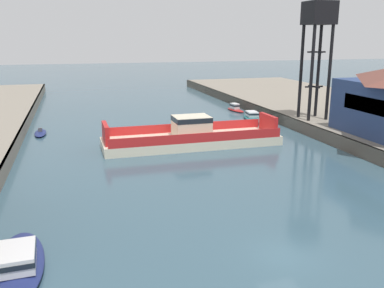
% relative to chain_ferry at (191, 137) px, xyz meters
% --- Properties ---
extents(ground_plane, '(400.00, 400.00, 0.00)m').
position_rel_chain_ferry_xyz_m(ground_plane, '(-1.89, -27.44, -1.11)').
color(ground_plane, '#385666').
extents(chain_ferry, '(21.72, 6.42, 3.68)m').
position_rel_chain_ferry_xyz_m(chain_ferry, '(0.00, 0.00, 0.00)').
color(chain_ferry, beige).
rests_on(chain_ferry, ground).
extents(moored_boat_near_left, '(1.54, 4.92, 0.93)m').
position_rel_chain_ferry_xyz_m(moored_boat_near_left, '(-18.32, 11.36, -0.88)').
color(moored_boat_near_left, navy).
rests_on(moored_boat_near_left, ground).
extents(moored_boat_near_right, '(2.24, 5.28, 1.33)m').
position_rel_chain_ferry_xyz_m(moored_boat_near_right, '(14.43, 21.82, -0.60)').
color(moored_boat_near_right, red).
rests_on(moored_boat_near_right, ground).
extents(moored_boat_mid_left, '(3.18, 7.35, 1.33)m').
position_rel_chain_ferry_xyz_m(moored_boat_mid_left, '(13.94, 13.07, -0.61)').
color(moored_boat_mid_left, '#237075').
rests_on(moored_boat_mid_left, ground).
extents(moored_boat_mid_right, '(3.19, 8.42, 1.53)m').
position_rel_chain_ferry_xyz_m(moored_boat_mid_right, '(-17.30, -24.71, -0.54)').
color(moored_boat_mid_right, navy).
rests_on(moored_boat_mid_right, ground).
extents(crane_tower, '(3.62, 3.62, 16.01)m').
position_rel_chain_ferry_xyz_m(crane_tower, '(19.16, 4.11, 13.38)').
color(crane_tower, black).
rests_on(crane_tower, quay_right).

